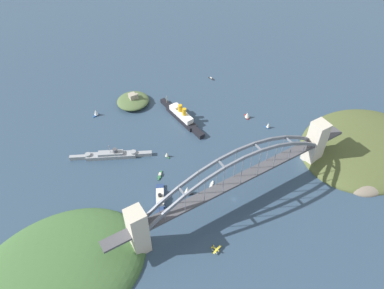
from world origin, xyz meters
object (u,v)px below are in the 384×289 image
small_boat_2 (211,78)px  small_boat_4 (211,185)px  small_boat_0 (187,190)px  small_boat_6 (167,155)px  harbor_ferry_steamer (160,198)px  small_boat_1 (247,115)px  seaplane_taxiing_near_bridge (216,250)px  harbor_arch_bridge (237,180)px  small_boat_5 (96,113)px  naval_cruiser (112,155)px  fort_island_mid_harbor (133,101)px  ocean_liner (181,116)px  small_boat_7 (268,125)px  small_boat_3 (160,175)px

small_boat_2 → small_boat_4: 185.62m
small_boat_0 → small_boat_6: small_boat_0 is taller
harbor_ferry_steamer → small_boat_1: small_boat_1 is taller
seaplane_taxiing_near_bridge → small_boat_2: seaplane_taxiing_near_bridge is taller
small_boat_1 → small_boat_6: 113.31m
harbor_arch_bridge → small_boat_5: 201.97m
naval_cruiser → small_boat_6: (50.49, -30.58, 0.34)m
fort_island_mid_harbor → ocean_liner: bearing=-57.5°
naval_cruiser → small_boat_7: bearing=-16.3°
ocean_liner → small_boat_7: 101.97m
ocean_liner → small_boat_5: bearing=144.5°
harbor_ferry_steamer → fort_island_mid_harbor: (40.65, 149.07, 2.19)m
fort_island_mid_harbor → small_boat_0: bearing=-95.3°
fort_island_mid_harbor → small_boat_0: (-14.55, -156.55, 0.66)m
small_boat_0 → small_boat_1: size_ratio=1.19×
naval_cruiser → small_boat_3: size_ratio=7.69×
ocean_liner → small_boat_3: (-63.31, -64.77, -4.71)m
small_boat_5 → ocean_liner: bearing=-35.5°
small_boat_0 → small_boat_5: 162.80m
naval_cruiser → seaplane_taxiing_near_bridge: size_ratio=8.22×
small_boat_0 → small_boat_7: (129.23, 34.03, -1.66)m
small_boat_3 → small_boat_6: size_ratio=1.39×
naval_cruiser → harbor_ferry_steamer: (17.85, -77.21, -0.55)m
harbor_arch_bridge → small_boat_2: bearing=62.8°
ocean_liner → fort_island_mid_harbor: size_ratio=2.08×
fort_island_mid_harbor → small_boat_4: 160.65m
small_boat_3 → small_boat_5: 126.56m
small_boat_4 → small_boat_5: size_ratio=0.99×
small_boat_4 → small_boat_2: bearing=56.6°
harbor_arch_bridge → small_boat_0: bearing=140.4°
harbor_ferry_steamer → small_boat_4: bearing=-12.2°
fort_island_mid_harbor → small_boat_0: size_ratio=3.37×
harbor_arch_bridge → harbor_ferry_steamer: 75.89m
fort_island_mid_harbor → small_boat_6: bearing=-94.5°
naval_cruiser → small_boat_5: naval_cruiser is taller
small_boat_1 → small_boat_2: size_ratio=1.00×
naval_cruiser → fort_island_mid_harbor: bearing=50.9°
ocean_liner → small_boat_4: ocean_liner is taller
small_boat_7 → harbor_arch_bridge: bearing=-146.1°
harbor_ferry_steamer → seaplane_taxiing_near_bridge: (15.49, -73.05, -0.80)m
harbor_arch_bridge → small_boat_7: (94.00, 63.17, -24.46)m
ocean_liner → small_boat_7: size_ratio=10.15×
small_boat_6 → harbor_arch_bridge: bearing=-71.0°
small_boat_2 → seaplane_taxiing_near_bridge: bearing=-122.6°
small_boat_0 → small_boat_1: 134.31m
small_boat_2 → harbor_ferry_steamer: bearing=-137.0°
fort_island_mid_harbor → small_boat_1: bearing=-42.3°
ocean_liner → small_boat_2: 92.87m
harbor_arch_bridge → small_boat_3: harbor_arch_bridge is taller
fort_island_mid_harbor → small_boat_5: fort_island_mid_harbor is taller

